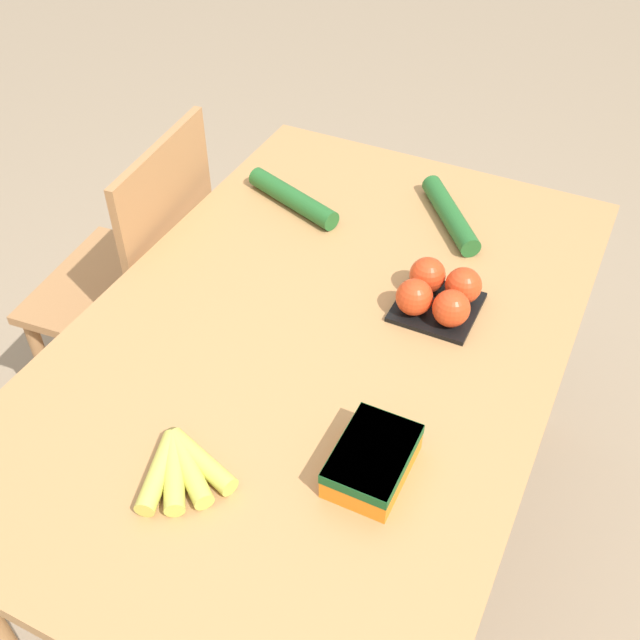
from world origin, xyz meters
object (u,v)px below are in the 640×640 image
banana_bunch (180,467)px  cucumber_far (293,198)px  cucumber_near (450,214)px  chair (140,286)px  carrot_bag (373,459)px  tomato_pack (439,294)px

banana_bunch → cucumber_far: 0.78m
cucumber_near → cucumber_far: 0.37m
chair → cucumber_far: chair is taller
chair → cucumber_near: size_ratio=3.91×
banana_bunch → cucumber_far: bearing=14.0°
cucumber_near → carrot_bag: bearing=-171.3°
banana_bunch → cucumber_far: (0.75, 0.19, 0.01)m
carrot_bag → chair: bearing=61.4°
cucumber_near → cucumber_far: bearing=105.4°
cucumber_near → chair: bearing=109.4°
chair → banana_bunch: chair is taller
tomato_pack → carrot_bag: tomato_pack is taller
chair → carrot_bag: size_ratio=5.64×
chair → cucumber_near: chair is taller
carrot_bag → cucumber_far: 0.77m
chair → carrot_bag: 1.00m
tomato_pack → carrot_bag: size_ratio=0.98×
carrot_bag → banana_bunch: bearing=116.4°
banana_bunch → carrot_bag: 0.31m
tomato_pack → carrot_bag: (-0.42, -0.04, -0.01)m
chair → banana_bunch: bearing=38.4°
banana_bunch → cucumber_near: size_ratio=0.68×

